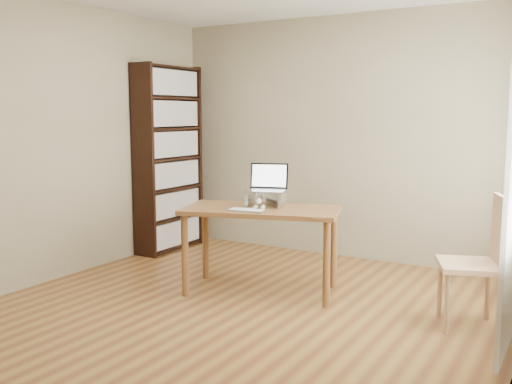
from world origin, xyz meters
name	(u,v)px	position (x,y,z in m)	size (l,w,h in m)	color
room	(233,149)	(0.03, 0.01, 1.30)	(4.04, 4.54, 2.64)	brown
bookshelf	(169,159)	(-1.83, 1.55, 1.05)	(0.30, 0.90, 2.10)	black
desk	(261,220)	(-0.12, 0.69, 0.65)	(1.47, 1.02, 0.75)	brown
laptop_stand	(266,197)	(-0.12, 0.77, 0.83)	(0.32, 0.25, 0.13)	silver
laptop	(269,184)	(-0.12, 0.83, 0.94)	(0.39, 0.37, 0.24)	silver
keyboard	(247,210)	(-0.13, 0.47, 0.76)	(0.32, 0.17, 0.02)	silver
coaster	(318,218)	(0.51, 0.48, 0.75)	(0.09, 0.09, 0.01)	brown
cat	(264,198)	(-0.16, 0.80, 0.82)	(0.25, 0.49, 0.16)	#3F3A31
chair	(481,258)	(1.69, 0.73, 0.53)	(0.56, 0.56, 0.98)	tan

